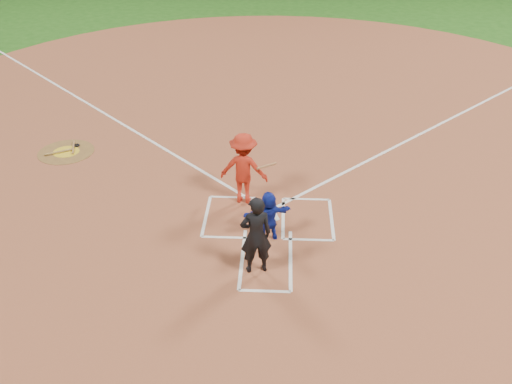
{
  "coord_description": "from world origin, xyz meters",
  "views": [
    {
      "loc": [
        0.26,
        -11.99,
        8.08
      ],
      "look_at": [
        -0.3,
        -0.4,
        1.0
      ],
      "focal_mm": 40.0,
      "sensor_mm": 36.0,
      "label": 1
    }
  ],
  "objects_px": {
    "home_plate": "(269,217)",
    "umpire": "(256,235)",
    "on_deck_circle": "(66,152)",
    "batter_at_plate": "(244,168)",
    "catcher": "(269,216)"
  },
  "relations": [
    {
      "from": "umpire",
      "to": "batter_at_plate",
      "type": "xyz_separation_m",
      "value": [
        -0.46,
        2.89,
        0.02
      ]
    },
    {
      "from": "catcher",
      "to": "on_deck_circle",
      "type": "bearing_deg",
      "value": -53.2
    },
    {
      "from": "on_deck_circle",
      "to": "umpire",
      "type": "bearing_deg",
      "value": -41.46
    },
    {
      "from": "batter_at_plate",
      "to": "home_plate",
      "type": "bearing_deg",
      "value": -49.41
    },
    {
      "from": "home_plate",
      "to": "batter_at_plate",
      "type": "relative_size",
      "value": 0.31
    },
    {
      "from": "home_plate",
      "to": "batter_at_plate",
      "type": "distance_m",
      "value": 1.41
    },
    {
      "from": "catcher",
      "to": "umpire",
      "type": "xyz_separation_m",
      "value": [
        -0.24,
        -1.21,
        0.31
      ]
    },
    {
      "from": "catcher",
      "to": "umpire",
      "type": "bearing_deg",
      "value": 59.05
    },
    {
      "from": "batter_at_plate",
      "to": "on_deck_circle",
      "type": "bearing_deg",
      "value": 156.05
    },
    {
      "from": "on_deck_circle",
      "to": "catcher",
      "type": "xyz_separation_m",
      "value": [
        6.35,
        -4.19,
        0.63
      ]
    },
    {
      "from": "home_plate",
      "to": "catcher",
      "type": "relative_size",
      "value": 0.47
    },
    {
      "from": "catcher",
      "to": "batter_at_plate",
      "type": "distance_m",
      "value": 1.84
    },
    {
      "from": "home_plate",
      "to": "umpire",
      "type": "height_order",
      "value": "umpire"
    },
    {
      "from": "on_deck_circle",
      "to": "batter_at_plate",
      "type": "distance_m",
      "value": 6.26
    },
    {
      "from": "on_deck_circle",
      "to": "home_plate",
      "type": "bearing_deg",
      "value": -27.53
    }
  ]
}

